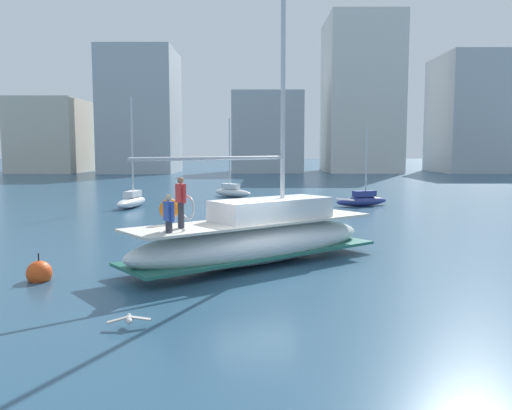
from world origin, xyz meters
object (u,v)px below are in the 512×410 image
object	(u,v)px
seagull	(130,319)
moored_cutter_left	(363,200)
moored_sloop_far	(233,191)
mooring_buoy	(40,273)
moored_catamaran	(132,200)
main_sailboat	(258,237)

from	to	relation	value
seagull	moored_cutter_left	bearing A→B (deg)	68.23
moored_sloop_far	mooring_buoy	size ratio (longest dim) A/B	6.51
moored_catamaran	main_sailboat	bearing A→B (deg)	-64.59
moored_catamaran	seagull	bearing A→B (deg)	-77.16
mooring_buoy	moored_sloop_far	bearing A→B (deg)	80.95
main_sailboat	seagull	xyz separation A→B (m)	(-2.81, -6.68, -0.71)
moored_cutter_left	mooring_buoy	bearing A→B (deg)	-123.23
moored_cutter_left	seagull	xyz separation A→B (m)	(-10.04, -25.14, -0.26)
main_sailboat	mooring_buoy	bearing A→B (deg)	-159.23
moored_catamaran	seagull	xyz separation A→B (m)	(5.52, -24.24, -0.32)
main_sailboat	moored_catamaran	world-z (taller)	main_sailboat
moored_sloop_far	moored_catamaran	distance (m)	10.27
moored_sloop_far	moored_catamaran	xyz separation A→B (m)	(-6.34, -8.08, 0.04)
moored_sloop_far	moored_cutter_left	bearing A→B (deg)	-37.88
moored_sloop_far	moored_cutter_left	world-z (taller)	moored_sloop_far
moored_sloop_far	main_sailboat	bearing A→B (deg)	-85.54
moored_catamaran	seagull	distance (m)	24.86
seagull	mooring_buoy	size ratio (longest dim) A/B	0.97
moored_sloop_far	seagull	world-z (taller)	moored_sloop_far
main_sailboat	seagull	distance (m)	7.29
moored_cutter_left	seagull	world-z (taller)	moored_cutter_left
main_sailboat	seagull	size ratio (longest dim) A/B	13.46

